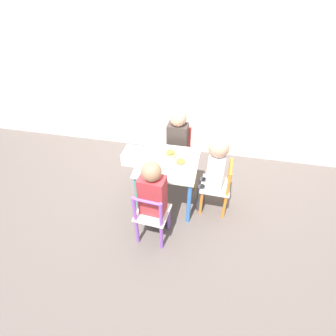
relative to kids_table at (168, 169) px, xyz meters
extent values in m
plane|color=#5B514C|center=(0.00, 0.00, -0.40)|extent=(6.00, 6.00, 0.00)
cube|color=silver|center=(0.00, 0.93, 0.90)|extent=(6.00, 0.06, 2.60)
cube|color=silver|center=(0.00, 0.00, 0.07)|extent=(0.53, 0.53, 0.02)
cylinder|color=teal|center=(-0.23, -0.23, -0.17)|extent=(0.04, 0.04, 0.46)
cylinder|color=#387AD1|center=(0.23, -0.23, -0.17)|extent=(0.04, 0.04, 0.46)
cylinder|color=#E5599E|center=(-0.23, 0.23, -0.17)|extent=(0.04, 0.04, 0.46)
cylinder|color=yellow|center=(0.23, 0.23, -0.17)|extent=(0.04, 0.04, 0.46)
cube|color=silver|center=(0.01, 0.45, -0.11)|extent=(0.27, 0.27, 0.02)
cylinder|color=#DB3D38|center=(-0.10, 0.34, -0.26)|extent=(0.03, 0.03, 0.28)
cylinder|color=#DB3D38|center=(0.12, 0.34, -0.26)|extent=(0.03, 0.03, 0.28)
cylinder|color=#DB3D38|center=(-0.09, 0.56, -0.26)|extent=(0.03, 0.03, 0.28)
cylinder|color=#DB3D38|center=(0.12, 0.55, -0.26)|extent=(0.03, 0.03, 0.28)
cylinder|color=#DB3D38|center=(-0.09, 0.56, 0.01)|extent=(0.03, 0.03, 0.25)
cylinder|color=#DB3D38|center=(0.12, 0.55, 0.01)|extent=(0.03, 0.03, 0.25)
cylinder|color=#DB3D38|center=(0.02, 0.55, 0.12)|extent=(0.21, 0.03, 0.02)
cube|color=silver|center=(0.45, -0.01, -0.11)|extent=(0.27, 0.27, 0.02)
cylinder|color=orange|center=(0.34, 0.10, -0.26)|extent=(0.03, 0.03, 0.28)
cylinder|color=orange|center=(0.34, -0.12, -0.26)|extent=(0.03, 0.03, 0.28)
cylinder|color=orange|center=(0.56, 0.09, -0.26)|extent=(0.03, 0.03, 0.28)
cylinder|color=orange|center=(0.55, -0.12, -0.26)|extent=(0.03, 0.03, 0.28)
cylinder|color=orange|center=(0.56, 0.09, 0.01)|extent=(0.03, 0.03, 0.25)
cylinder|color=orange|center=(0.55, -0.12, 0.01)|extent=(0.03, 0.03, 0.25)
cylinder|color=orange|center=(0.55, -0.02, 0.12)|extent=(0.03, 0.21, 0.02)
cube|color=silver|center=(-0.04, -0.44, -0.11)|extent=(0.28, 0.28, 0.02)
cylinder|color=#8E51BC|center=(0.08, -0.35, -0.26)|extent=(0.03, 0.03, 0.28)
cylinder|color=#8E51BC|center=(-0.13, -0.33, -0.26)|extent=(0.03, 0.03, 0.28)
cylinder|color=#8E51BC|center=(0.06, -0.56, -0.26)|extent=(0.03, 0.03, 0.28)
cylinder|color=#8E51BC|center=(-0.15, -0.54, -0.26)|extent=(0.03, 0.03, 0.28)
cylinder|color=#8E51BC|center=(0.06, -0.56, 0.01)|extent=(0.03, 0.03, 0.25)
cylinder|color=#8E51BC|center=(-0.15, -0.54, 0.01)|extent=(0.03, 0.03, 0.25)
cylinder|color=#8E51BC|center=(-0.05, -0.55, 0.12)|extent=(0.21, 0.04, 0.02)
cylinder|color=#4C608E|center=(-0.04, 0.33, -0.25)|extent=(0.07, 0.07, 0.30)
cylinder|color=#4C608E|center=(0.06, 0.32, -0.25)|extent=(0.07, 0.07, 0.30)
cube|color=#423833|center=(0.01, 0.43, 0.06)|extent=(0.20, 0.15, 0.33)
sphere|color=tan|center=(0.01, 0.43, 0.29)|extent=(0.16, 0.16, 0.16)
cylinder|color=#38383D|center=(0.33, 0.04, -0.25)|extent=(0.07, 0.07, 0.30)
cylinder|color=#38383D|center=(0.32, -0.06, -0.25)|extent=(0.07, 0.07, 0.30)
cube|color=silver|center=(0.43, -0.01, 0.06)|extent=(0.15, 0.20, 0.34)
sphere|color=tan|center=(0.43, -0.01, 0.30)|extent=(0.17, 0.17, 0.17)
cylinder|color=#38383D|center=(0.02, -0.33, -0.25)|extent=(0.07, 0.07, 0.30)
cylinder|color=#38383D|center=(-0.08, -0.32, -0.25)|extent=(0.07, 0.07, 0.30)
cube|color=#B23338|center=(-0.04, -0.42, 0.07)|extent=(0.21, 0.16, 0.35)
sphere|color=#A37556|center=(-0.04, -0.42, 0.31)|extent=(0.15, 0.15, 0.15)
cylinder|color=#EADB66|center=(0.00, 0.11, 0.09)|extent=(0.16, 0.16, 0.01)
cylinder|color=#CC6633|center=(0.00, 0.11, 0.10)|extent=(0.07, 0.07, 0.02)
cylinder|color=white|center=(0.11, 0.00, 0.09)|extent=(0.19, 0.19, 0.01)
cylinder|color=#CC6633|center=(0.11, 0.00, 0.10)|extent=(0.08, 0.08, 0.02)
cube|color=silver|center=(-0.52, 0.55, -0.33)|extent=(0.26, 0.25, 0.14)
camera|label=1|loc=(0.37, -1.82, 1.52)|focal=28.00mm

